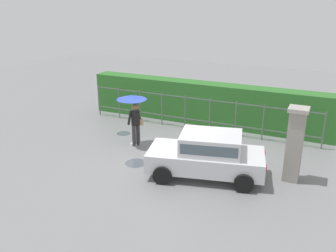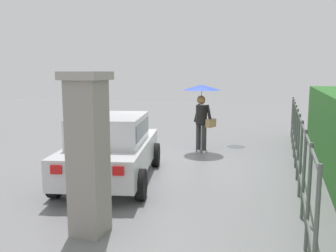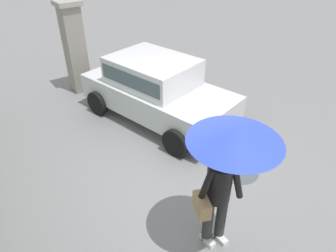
{
  "view_description": "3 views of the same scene",
  "coord_description": "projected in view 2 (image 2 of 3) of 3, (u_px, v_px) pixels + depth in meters",
  "views": [
    {
      "loc": [
        4.99,
        -11.02,
        5.56
      ],
      "look_at": [
        -0.1,
        -0.07,
        1.25
      ],
      "focal_mm": 38.88,
      "sensor_mm": 36.0,
      "label": 1
    },
    {
      "loc": [
        8.71,
        2.8,
        2.41
      ],
      "look_at": [
        -0.37,
        -0.08,
        0.98
      ],
      "focal_mm": 38.43,
      "sensor_mm": 36.0,
      "label": 2
    },
    {
      "loc": [
        -3.74,
        2.8,
        3.98
      ],
      "look_at": [
        -0.08,
        0.13,
        0.98
      ],
      "focal_mm": 32.66,
      "sensor_mm": 36.0,
      "label": 3
    }
  ],
  "objects": [
    {
      "name": "ground_plane",
      "position": [
        167.0,
        165.0,
        9.41
      ],
      "size": [
        40.0,
        40.0,
        0.0
      ],
      "primitive_type": "plane",
      "color": "slate"
    },
    {
      "name": "car",
      "position": [
        111.0,
        145.0,
        7.99
      ],
      "size": [
        3.98,
        2.51,
        1.48
      ],
      "rotation": [
        0.0,
        0.0,
        3.37
      ],
      "color": "silver",
      "rests_on": "ground"
    },
    {
      "name": "pedestrian",
      "position": [
        202.0,
        101.0,
        10.76
      ],
      "size": [
        1.15,
        1.15,
        2.04
      ],
      "rotation": [
        0.0,
        0.0,
        2.73
      ],
      "color": "#333333",
      "rests_on": "ground"
    },
    {
      "name": "gate_pillar",
      "position": [
        88.0,
        153.0,
        5.27
      ],
      "size": [
        0.6,
        0.6,
        2.42
      ],
      "color": "gray",
      "rests_on": "ground"
    },
    {
      "name": "fence_section",
      "position": [
        297.0,
        140.0,
        8.54
      ],
      "size": [
        10.31,
        0.05,
        1.5
      ],
      "color": "#59605B",
      "rests_on": "ground"
    },
    {
      "name": "puddle_near",
      "position": [
        147.0,
        155.0,
        10.59
      ],
      "size": [
        0.77,
        0.77,
        0.0
      ],
      "primitive_type": "cylinder",
      "color": "#4C545B",
      "rests_on": "ground"
    },
    {
      "name": "puddle_far",
      "position": [
        236.0,
        147.0,
        11.73
      ],
      "size": [
        0.6,
        0.6,
        0.0
      ],
      "primitive_type": "cylinder",
      "color": "#4C545B",
      "rests_on": "ground"
    }
  ]
}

